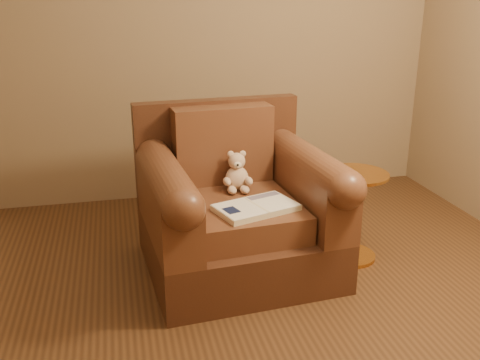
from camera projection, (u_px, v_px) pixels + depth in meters
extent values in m
plane|color=#51321B|center=(247.00, 334.00, 2.62)|extent=(4.00, 4.00, 0.00)
cube|color=#8E7557|center=(184.00, 26.00, 4.02)|extent=(4.00, 0.02, 2.70)
cube|color=#472617|center=(238.00, 245.00, 3.21)|extent=(1.13, 1.08, 0.30)
cube|color=#472617|center=(217.00, 149.00, 3.46)|extent=(1.06, 0.19, 0.66)
cube|color=brown|center=(241.00, 214.00, 3.09)|extent=(0.67, 0.78, 0.16)
cube|color=brown|center=(223.00, 145.00, 3.31)|extent=(0.62, 0.22, 0.48)
cube|color=brown|center=(168.00, 208.00, 2.94)|extent=(0.28, 0.91, 0.34)
cube|color=brown|center=(308.00, 191.00, 3.18)|extent=(0.28, 0.91, 0.34)
cylinder|color=brown|center=(166.00, 179.00, 2.89)|extent=(0.28, 0.91, 0.21)
cylinder|color=brown|center=(309.00, 164.00, 3.13)|extent=(0.28, 0.91, 0.21)
ellipsoid|color=beige|center=(237.00, 178.00, 3.24)|extent=(0.14, 0.13, 0.15)
sphere|color=beige|center=(237.00, 161.00, 3.21)|extent=(0.10, 0.10, 0.10)
ellipsoid|color=beige|center=(231.00, 154.00, 3.20)|extent=(0.04, 0.02, 0.04)
ellipsoid|color=beige|center=(243.00, 154.00, 3.20)|extent=(0.04, 0.02, 0.04)
ellipsoid|color=beige|center=(238.00, 165.00, 3.17)|extent=(0.05, 0.03, 0.04)
sphere|color=black|center=(238.00, 165.00, 3.15)|extent=(0.01, 0.01, 0.01)
ellipsoid|color=beige|center=(227.00, 182.00, 3.17)|extent=(0.05, 0.09, 0.05)
ellipsoid|color=beige|center=(249.00, 181.00, 3.19)|extent=(0.05, 0.09, 0.05)
ellipsoid|color=beige|center=(232.00, 190.00, 3.17)|extent=(0.06, 0.09, 0.05)
ellipsoid|color=beige|center=(245.00, 190.00, 3.17)|extent=(0.06, 0.09, 0.05)
cube|color=beige|center=(256.00, 208.00, 2.93)|extent=(0.49, 0.38, 0.03)
cube|color=white|center=(239.00, 209.00, 2.87)|extent=(0.28, 0.31, 0.00)
cube|color=white|center=(273.00, 201.00, 2.97)|extent=(0.28, 0.31, 0.00)
cube|color=beige|center=(256.00, 205.00, 2.92)|extent=(0.09, 0.25, 0.00)
cube|color=#0F1638|center=(231.00, 210.00, 2.84)|extent=(0.10, 0.11, 0.00)
cube|color=slate|center=(263.00, 196.00, 3.05)|extent=(0.20, 0.11, 0.00)
cylinder|color=gold|center=(349.00, 255.00, 3.38)|extent=(0.32, 0.32, 0.02)
cylinder|color=gold|center=(352.00, 216.00, 3.29)|extent=(0.03, 0.03, 0.52)
cylinder|color=gold|center=(355.00, 174.00, 3.20)|extent=(0.40, 0.40, 0.02)
cylinder|color=gold|center=(355.00, 176.00, 3.21)|extent=(0.03, 0.03, 0.02)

